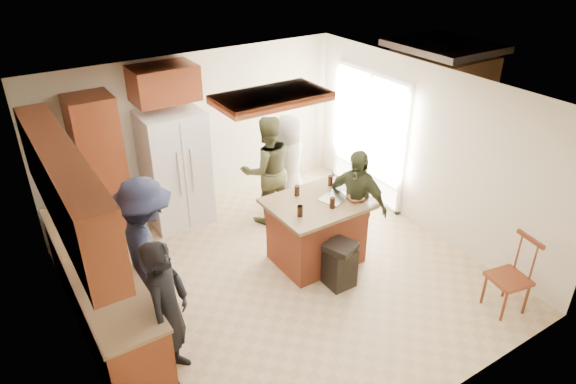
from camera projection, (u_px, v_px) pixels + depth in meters
room_shell at (429, 118)px, 9.76m from camera, size 8.00×5.20×5.00m
person_front_left at (168, 313)px, 5.06m from camera, size 0.73×0.74×1.65m
person_behind_left at (267, 170)px, 7.78m from camera, size 0.92×0.67×1.72m
person_behind_right at (289, 164)px, 8.11m from camera, size 0.92×0.78×1.61m
person_side_right at (355, 204)px, 7.01m from camera, size 0.78×1.04×1.60m
person_counter at (149, 251)px, 5.85m from camera, size 0.69×1.23×1.81m
left_cabinetry at (90, 258)px, 5.63m from camera, size 0.64×3.00×2.30m
back_wall_units at (117, 149)px, 7.19m from camera, size 1.80×0.60×2.45m
refrigerator at (176, 169)px, 7.73m from camera, size 0.90×0.76×1.80m
kitchen_island at (316, 231)px, 7.01m from camera, size 1.28×1.03×0.93m
island_items at (331, 198)px, 6.78m from camera, size 1.01×0.70×0.15m
trash_bin at (340, 264)px, 6.60m from camera, size 0.46×0.46×0.63m
spindle_chair at (510, 278)px, 6.13m from camera, size 0.49×0.49×0.99m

